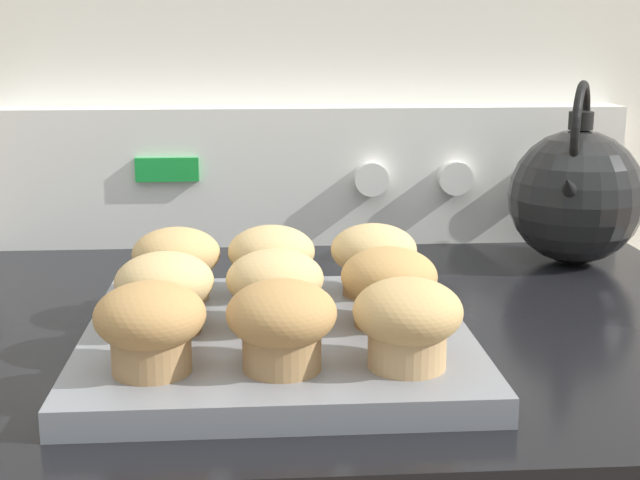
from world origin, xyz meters
TOP-DOWN VIEW (x-y plane):
  - control_panel at (0.00, 0.64)m, footprint 0.78×0.07m
  - muffin_pan at (-0.05, 0.23)m, footprint 0.31×0.31m
  - muffin_r0_c0 at (-0.14, 0.14)m, footprint 0.08×0.08m
  - muffin_r0_c1 at (-0.05, 0.14)m, footprint 0.08×0.08m
  - muffin_r0_c2 at (0.04, 0.14)m, footprint 0.08×0.08m
  - muffin_r1_c0 at (-0.14, 0.23)m, footprint 0.08×0.08m
  - muffin_r1_c1 at (-0.05, 0.23)m, footprint 0.08×0.08m
  - muffin_r1_c2 at (0.04, 0.23)m, footprint 0.08×0.08m
  - muffin_r2_c0 at (-0.14, 0.32)m, footprint 0.08×0.08m
  - muffin_r2_c1 at (-0.06, 0.32)m, footprint 0.08×0.08m
  - muffin_r2_c2 at (0.04, 0.32)m, footprint 0.08×0.08m
  - tea_kettle at (0.29, 0.51)m, footprint 0.15×0.18m

SIDE VIEW (x-z plane):
  - muffin_pan at x=-0.05m, z-range 0.89..0.91m
  - muffin_r0_c0 at x=-0.14m, z-range 0.91..0.98m
  - muffin_r0_c1 at x=-0.05m, z-range 0.91..0.98m
  - muffin_r0_c2 at x=0.04m, z-range 0.91..0.98m
  - muffin_r1_c0 at x=-0.14m, z-range 0.91..0.98m
  - muffin_r1_c1 at x=-0.05m, z-range 0.91..0.98m
  - muffin_r1_c2 at x=0.04m, z-range 0.91..0.98m
  - muffin_r2_c0 at x=-0.14m, z-range 0.91..0.98m
  - muffin_r2_c1 at x=-0.06m, z-range 0.91..0.98m
  - muffin_r2_c2 at x=0.04m, z-range 0.91..0.98m
  - tea_kettle at x=0.29m, z-range 0.86..1.07m
  - control_panel at x=0.00m, z-range 0.89..1.06m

